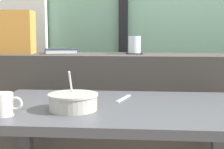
% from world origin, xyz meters
% --- Properties ---
extents(dark_console_ledge, '(2.80, 0.35, 0.86)m').
position_xyz_m(dark_console_ledge, '(0.00, 0.55, 0.43)').
color(dark_console_ledge, '#423D38').
rests_on(dark_console_ledge, ground).
extents(breakfast_table, '(1.10, 0.69, 0.68)m').
position_xyz_m(breakfast_table, '(0.03, -0.05, 0.58)').
color(breakfast_table, '#414145').
rests_on(breakfast_table, ground).
extents(coaster_square, '(0.10, 0.10, 0.00)m').
position_xyz_m(coaster_square, '(0.10, 0.58, 0.86)').
color(coaster_square, black).
rests_on(coaster_square, dark_console_ledge).
extents(juice_glass, '(0.07, 0.07, 0.10)m').
position_xyz_m(juice_glass, '(0.10, 0.58, 0.91)').
color(juice_glass, white).
rests_on(juice_glass, coaster_square).
extents(closed_book, '(0.22, 0.18, 0.03)m').
position_xyz_m(closed_book, '(-0.35, 0.57, 0.88)').
color(closed_book, '#1E2D47').
rests_on(closed_book, dark_console_ledge).
extents(throw_pillow, '(0.33, 0.16, 0.26)m').
position_xyz_m(throw_pillow, '(-0.68, 0.55, 0.99)').
color(throw_pillow, '#D18938').
rests_on(throw_pillow, dark_console_ledge).
extents(soup_bowl, '(0.20, 0.20, 0.16)m').
position_xyz_m(soup_bowl, '(-0.13, -0.15, 0.72)').
color(soup_bowl, '#BCB7A8').
rests_on(soup_bowl, breakfast_table).
extents(fork_utensil, '(0.06, 0.17, 0.01)m').
position_xyz_m(fork_utensil, '(0.06, 0.08, 0.69)').
color(fork_utensil, silver).
rests_on(fork_utensil, breakfast_table).
extents(ceramic_mug, '(0.11, 0.08, 0.08)m').
position_xyz_m(ceramic_mug, '(-0.37, -0.26, 0.73)').
color(ceramic_mug, silver).
rests_on(ceramic_mug, breakfast_table).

